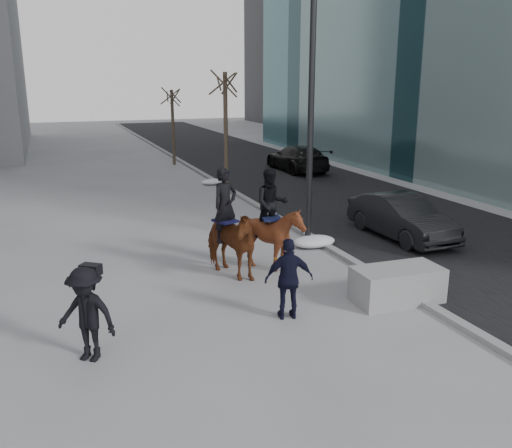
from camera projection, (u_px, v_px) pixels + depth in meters
name	position (u px, v px, depth m)	size (l,w,h in m)	color
ground	(274.00, 299.00, 12.54)	(120.00, 120.00, 0.00)	gray
road	(333.00, 194.00, 23.98)	(8.00, 90.00, 0.01)	black
curb	(248.00, 200.00, 22.58)	(0.25, 90.00, 0.12)	gray
planter	(397.00, 285.00, 12.32)	(2.00, 1.00, 0.80)	gray
car_near	(401.00, 217.00, 17.23)	(1.46, 4.19, 1.38)	black
car_far	(297.00, 158.00, 30.06)	(2.01, 4.95, 1.44)	black
tree_near	(226.00, 130.00, 22.57)	(1.20, 1.20, 5.82)	#382C21
tree_far	(173.00, 124.00, 31.91)	(1.20, 1.20, 4.85)	#35291F
mounted_left	(227.00, 237.00, 13.78)	(1.67, 2.37, 2.79)	#531C10
mounted_right	(273.00, 230.00, 14.24)	(1.73, 1.87, 2.69)	#4D1F0F
feeder	(289.00, 279.00, 11.33)	(1.10, 0.96, 1.75)	black
camera_crew	(86.00, 314.00, 9.61)	(1.30, 1.20, 1.75)	black
lamppost	(308.00, 77.00, 15.59)	(0.25, 2.75, 9.09)	black
snow_piles	(267.00, 214.00, 19.87)	(1.33, 11.65, 0.34)	white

